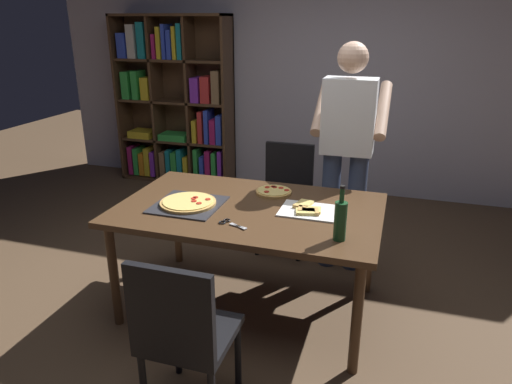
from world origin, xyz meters
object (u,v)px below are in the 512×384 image
Objects in this scene: wine_bottle at (340,220)px; bookshelf at (175,107)px; kitchen_scissors at (229,223)px; pepperoni_pizza_on_tray at (188,203)px; chair_far_side at (286,190)px; second_pizza_plain at (274,192)px; dining_table at (249,216)px; person_serving_pizza at (347,146)px; chair_near_camera at (182,331)px.

bookshelf is at bearing 131.13° from wine_bottle.
bookshelf is at bearing 122.34° from kitchen_scissors.
bookshelf is at bearing 118.26° from pepperoni_pizza_on_tray.
kitchen_scissors is at bearing -91.23° from chair_far_side.
dining_table is at bearing -106.00° from second_pizza_plain.
chair_near_camera is at bearing -105.96° from person_serving_pizza.
chair_far_side is 4.56× the size of kitchen_scissors.
person_serving_pizza is 5.54× the size of wine_bottle.
wine_bottle is (0.11, -1.09, -0.13)m from person_serving_pizza.
chair_far_side is (0.00, 1.01, -0.17)m from dining_table.
wine_bottle reaches higher than kitchen_scissors.
person_serving_pizza is (0.52, 1.80, 0.49)m from chair_near_camera.
chair_far_side is (0.00, 2.02, 0.00)m from chair_near_camera.
pepperoni_pizza_on_tray is 0.61m from second_pizza_plain.
wine_bottle reaches higher than chair_far_side.
bookshelf is 2.74m from person_serving_pizza.
person_serving_pizza reaches higher than wine_bottle.
pepperoni_pizza_on_tray is at bearing 112.92° from chair_near_camera.
chair_near_camera is at bearing -87.78° from kitchen_scissors.
person_serving_pizza is 0.70m from second_pizza_plain.
wine_bottle is (2.34, -2.68, -0.04)m from bookshelf.
pepperoni_pizza_on_tray is 1.04m from wine_bottle.
chair_near_camera is at bearing -67.08° from pepperoni_pizza_on_tray.
bookshelf reaches higher than chair_near_camera.
chair_near_camera is 4.56× the size of kitchen_scissors.
person_serving_pizza is 1.23m from kitchen_scissors.
chair_far_side is at bearing 156.86° from person_serving_pizza.
wine_bottle is at bearing -25.96° from dining_table.
bookshelf reaches higher than person_serving_pizza.
chair_near_camera is 1.03m from pepperoni_pizza_on_tray.
person_serving_pizza is at bearing -35.38° from bookshelf.
second_pizza_plain is at bearing 86.30° from chair_near_camera.
chair_near_camera is 1.01m from wine_bottle.
second_pizza_plain is at bearing 74.00° from dining_table.
chair_near_camera is 2.85× the size of wine_bottle.
kitchen_scissors reaches higher than dining_table.
chair_far_side reaches higher than kitchen_scissors.
wine_bottle is 1.27× the size of second_pizza_plain.
wine_bottle is at bearing -11.70° from pepperoni_pizza_on_tray.
dining_table is at bearing -90.00° from chair_far_side.
bookshelf reaches higher than chair_far_side.
kitchen_scissors is at bearing 92.22° from chair_near_camera.
wine_bottle is at bearing -1.20° from kitchen_scissors.
chair_far_side is at bearing 90.00° from dining_table.
pepperoni_pizza_on_tray reaches higher than second_pizza_plain.
chair_far_side is 3.61× the size of second_pizza_plain.
dining_table is at bearing 154.04° from wine_bottle.
dining_table is 6.78× the size of second_pizza_plain.
kitchen_scissors is at bearing -116.69° from person_serving_pizza.
bookshelf is 1.11× the size of person_serving_pizza.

